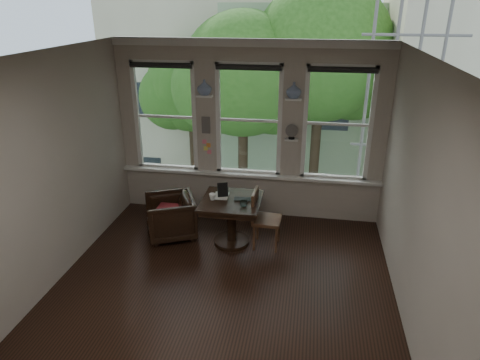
% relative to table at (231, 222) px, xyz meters
% --- Properties ---
extents(ground, '(4.50, 4.50, 0.00)m').
position_rel_table_xyz_m(ground, '(0.09, -1.11, -0.38)').
color(ground, black).
rests_on(ground, ground).
extents(ceiling, '(4.50, 4.50, 0.00)m').
position_rel_table_xyz_m(ceiling, '(0.09, -1.11, 2.62)').
color(ceiling, silver).
rests_on(ceiling, ground).
extents(wall_back, '(4.50, 0.00, 4.50)m').
position_rel_table_xyz_m(wall_back, '(0.09, 1.14, 1.12)').
color(wall_back, '#BCB0A0').
rests_on(wall_back, ground).
extents(wall_front, '(4.50, 0.00, 4.50)m').
position_rel_table_xyz_m(wall_front, '(0.09, -3.36, 1.12)').
color(wall_front, '#BCB0A0').
rests_on(wall_front, ground).
extents(wall_left, '(0.00, 4.50, 4.50)m').
position_rel_table_xyz_m(wall_left, '(-2.16, -1.11, 1.12)').
color(wall_left, '#BCB0A0').
rests_on(wall_left, ground).
extents(wall_right, '(0.00, 4.50, 4.50)m').
position_rel_table_xyz_m(wall_right, '(2.34, -1.11, 1.12)').
color(wall_right, '#BCB0A0').
rests_on(wall_right, ground).
extents(window_left, '(1.10, 0.12, 1.90)m').
position_rel_table_xyz_m(window_left, '(-1.36, 1.14, 1.32)').
color(window_left, white).
rests_on(window_left, ground).
extents(window_center, '(1.10, 0.12, 1.90)m').
position_rel_table_xyz_m(window_center, '(0.09, 1.14, 1.32)').
color(window_center, white).
rests_on(window_center, ground).
extents(window_right, '(1.10, 0.12, 1.90)m').
position_rel_table_xyz_m(window_right, '(1.54, 1.14, 1.32)').
color(window_right, white).
rests_on(window_right, ground).
extents(shelf_left, '(0.26, 0.16, 0.03)m').
position_rel_table_xyz_m(shelf_left, '(-0.63, 1.04, 1.73)').
color(shelf_left, white).
rests_on(shelf_left, ground).
extents(shelf_right, '(0.26, 0.16, 0.03)m').
position_rel_table_xyz_m(shelf_right, '(0.82, 1.04, 1.73)').
color(shelf_right, white).
rests_on(shelf_right, ground).
extents(intercom, '(0.14, 0.06, 0.28)m').
position_rel_table_xyz_m(intercom, '(-0.63, 1.07, 1.23)').
color(intercom, '#59544F').
rests_on(intercom, ground).
extents(sticky_notes, '(0.16, 0.01, 0.24)m').
position_rel_table_xyz_m(sticky_notes, '(-0.63, 1.08, 0.88)').
color(sticky_notes, pink).
rests_on(sticky_notes, ground).
extents(desk_fan, '(0.20, 0.20, 0.24)m').
position_rel_table_xyz_m(desk_fan, '(0.82, 1.02, 1.16)').
color(desk_fan, '#59544F').
rests_on(desk_fan, ground).
extents(vase_left, '(0.24, 0.24, 0.25)m').
position_rel_table_xyz_m(vase_left, '(-0.63, 1.04, 1.86)').
color(vase_left, white).
rests_on(vase_left, shelf_left).
extents(vase_right, '(0.24, 0.24, 0.25)m').
position_rel_table_xyz_m(vase_right, '(0.82, 1.04, 1.86)').
color(vase_right, white).
rests_on(vase_right, shelf_right).
extents(table, '(0.90, 0.90, 0.75)m').
position_rel_table_xyz_m(table, '(0.00, 0.00, 0.00)').
color(table, black).
rests_on(table, ground).
extents(armchair_left, '(1.00, 0.99, 0.69)m').
position_rel_table_xyz_m(armchair_left, '(-1.01, 0.05, -0.03)').
color(armchair_left, black).
rests_on(armchair_left, ground).
extents(cushion_red, '(0.45, 0.45, 0.06)m').
position_rel_table_xyz_m(cushion_red, '(-1.01, 0.05, 0.08)').
color(cushion_red, maroon).
rests_on(cushion_red, armchair_left).
extents(side_chair_right, '(0.43, 0.43, 0.92)m').
position_rel_table_xyz_m(side_chair_right, '(0.55, 0.01, 0.09)').
color(side_chair_right, '#3E2916').
rests_on(side_chair_right, ground).
extents(laptop, '(0.34, 0.23, 0.03)m').
position_rel_table_xyz_m(laptop, '(0.21, -0.03, 0.39)').
color(laptop, black).
rests_on(laptop, table).
extents(mug, '(0.13, 0.13, 0.10)m').
position_rel_table_xyz_m(mug, '(-0.28, -0.04, 0.42)').
color(mug, white).
rests_on(mug, table).
extents(drinking_glass, '(0.14, 0.14, 0.09)m').
position_rel_table_xyz_m(drinking_glass, '(0.22, -0.20, 0.42)').
color(drinking_glass, white).
rests_on(drinking_glass, table).
extents(tablet, '(0.18, 0.12, 0.22)m').
position_rel_table_xyz_m(tablet, '(-0.15, 0.11, 0.48)').
color(tablet, black).
rests_on(tablet, table).
extents(papers, '(0.24, 0.31, 0.00)m').
position_rel_table_xyz_m(papers, '(-0.18, 0.12, 0.38)').
color(papers, silver).
rests_on(papers, table).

